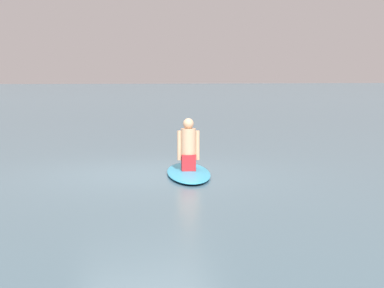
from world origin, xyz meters
TOP-DOWN VIEW (x-y plane):
  - ground_plane at (0.00, 0.00)m, footprint 400.00×400.00m
  - surfboard at (-0.27, -0.67)m, footprint 2.74×1.47m
  - person_paddler at (-0.27, -0.67)m, footprint 0.38×0.42m

SIDE VIEW (x-z plane):
  - ground_plane at x=0.00m, z-range 0.00..0.00m
  - surfboard at x=-0.27m, z-range 0.00..0.09m
  - person_paddler at x=-0.27m, z-range 0.04..1.01m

